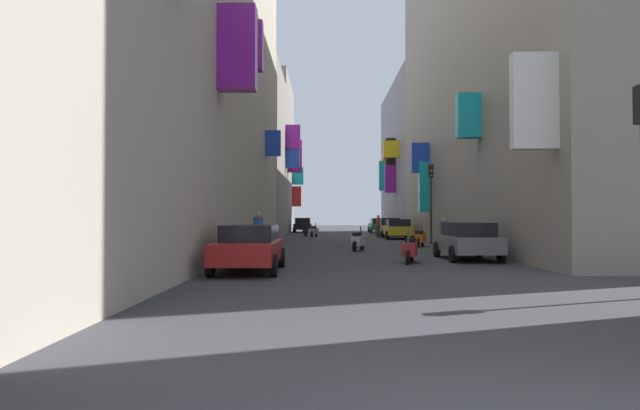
{
  "coord_description": "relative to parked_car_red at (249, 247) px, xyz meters",
  "views": [
    {
      "loc": [
        -1.62,
        -3.33,
        1.58
      ],
      "look_at": [
        -1.77,
        22.08,
        2.12
      ],
      "focal_mm": 31.21,
      "sensor_mm": 36.0,
      "label": 1
    }
  ],
  "objects": [
    {
      "name": "parked_car_red",
      "position": [
        0.0,
        0.0,
        0.0
      ],
      "size": [
        1.84,
        4.34,
        1.34
      ],
      "color": "#B21E1E",
      "rests_on": "ground"
    },
    {
      "name": "building_left_mid_a",
      "position": [
        -4.23,
        28.96,
        6.07
      ],
      "size": [
        7.32,
        10.83,
        13.57
      ],
      "color": "gray",
      "rests_on": "ground"
    },
    {
      "name": "pedestrian_crossing",
      "position": [
        7.98,
        10.76,
        0.05
      ],
      "size": [
        0.53,
        0.53,
        1.56
      ],
      "color": "#2F2F2F",
      "rests_on": "ground"
    },
    {
      "name": "parked_car_silver",
      "position": [
        7.58,
        29.93,
        0.05
      ],
      "size": [
        1.89,
        4.01,
        1.48
      ],
      "color": "#B7B7BC",
      "rests_on": "ground"
    },
    {
      "name": "parked_car_yellow",
      "position": [
        7.44,
        23.75,
        0.03
      ],
      "size": [
        1.9,
        4.28,
        1.41
      ],
      "color": "gold",
      "rests_on": "ground"
    },
    {
      "name": "building_left_mid_b",
      "position": [
        -4.22,
        40.79,
        6.99
      ],
      "size": [
        7.33,
        12.86,
        15.42
      ],
      "color": "gray",
      "rests_on": "ground"
    },
    {
      "name": "building_right_far",
      "position": [
        11.75,
        37.8,
        6.44
      ],
      "size": [
        7.35,
        18.84,
        14.31
      ],
      "color": "gray",
      "rests_on": "ground"
    },
    {
      "name": "parked_car_grey",
      "position": [
        7.43,
        4.36,
        0.01
      ],
      "size": [
        1.84,
        4.12,
        1.37
      ],
      "color": "slate",
      "rests_on": "ground"
    },
    {
      "name": "scooter_red",
      "position": [
        5.11,
        2.98,
        -0.25
      ],
      "size": [
        0.71,
        1.88,
        1.13
      ],
      "color": "red",
      "rests_on": "ground"
    },
    {
      "name": "parked_car_green",
      "position": [
        7.64,
        38.37,
        0.04
      ],
      "size": [
        2.0,
        4.42,
        1.44
      ],
      "color": "#236638",
      "rests_on": "ground"
    },
    {
      "name": "pedestrian_near_right",
      "position": [
        6.4,
        26.82,
        0.15
      ],
      "size": [
        0.46,
        0.46,
        1.73
      ],
      "color": "#333333",
      "rests_on": "ground"
    },
    {
      "name": "parked_car_black",
      "position": [
        0.06,
        40.65,
        0.05
      ],
      "size": [
        1.89,
        4.44,
        1.47
      ],
      "color": "black",
      "rests_on": "ground"
    },
    {
      "name": "pedestrian_near_left",
      "position": [
        -0.38,
        5.41,
        0.19
      ],
      "size": [
        0.41,
        0.41,
        1.8
      ],
      "color": "black",
      "rests_on": "ground"
    },
    {
      "name": "scooter_black",
      "position": [
        0.7,
        29.4,
        -0.25
      ],
      "size": [
        0.48,
        1.96,
        1.13
      ],
      "color": "black",
      "rests_on": "ground"
    },
    {
      "name": "scooter_white",
      "position": [
        3.77,
        9.8,
        -0.25
      ],
      "size": [
        0.76,
        1.82,
        1.13
      ],
      "color": "silver",
      "rests_on": "ground"
    },
    {
      "name": "building_right_mid_c",
      "position": [
        11.76,
        13.55,
        9.89
      ],
      "size": [
        7.28,
        29.66,
        21.24
      ],
      "color": "gray",
      "rests_on": "ground"
    },
    {
      "name": "traffic_light_near_corner",
      "position": [
        8.35,
        15.9,
        2.39
      ],
      "size": [
        0.26,
        0.34,
        4.59
      ],
      "color": "#2D2D2D",
      "rests_on": "ground"
    },
    {
      "name": "ground_plane",
      "position": [
        3.76,
        17.22,
        -0.72
      ],
      "size": [
        140.0,
        140.0,
        0.0
      ],
      "primitive_type": "plane",
      "color": "#38383D"
    },
    {
      "name": "scooter_silver",
      "position": [
        1.43,
        27.23,
        -0.25
      ],
      "size": [
        0.69,
        1.89,
        1.13
      ],
      "color": "#ADADB2",
      "rests_on": "ground"
    },
    {
      "name": "scooter_orange",
      "position": [
        7.23,
        13.1,
        -0.25
      ],
      "size": [
        0.77,
        1.73,
        1.13
      ],
      "color": "orange",
      "rests_on": "ground"
    }
  ]
}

